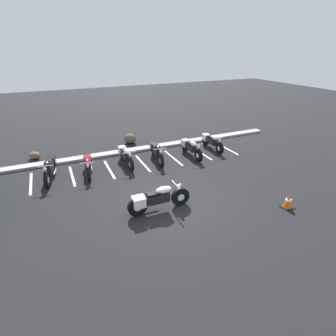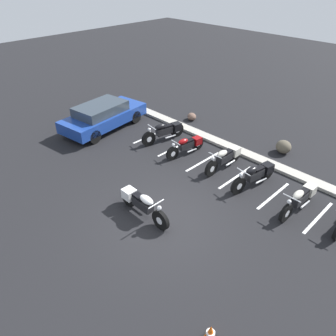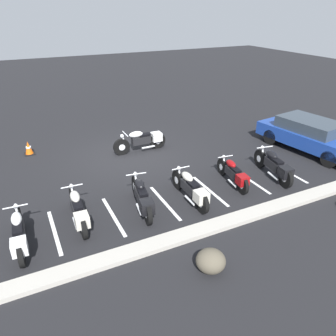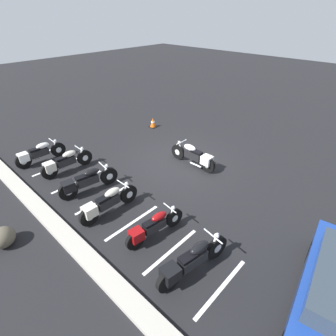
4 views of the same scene
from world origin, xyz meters
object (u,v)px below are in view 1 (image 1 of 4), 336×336
at_px(parked_bike_3, 157,151).
at_px(landscape_rock_0, 130,139).
at_px(parked_bike_5, 211,141).
at_px(traffic_cone, 288,201).
at_px(parked_bike_0, 49,168).
at_px(parked_bike_4, 191,147).
at_px(landscape_rock_1, 35,155).
at_px(parked_bike_2, 126,155).
at_px(parked_bike_1, 88,164).
at_px(motorcycle_white_featured, 156,199).

relative_size(parked_bike_3, landscape_rock_0, 3.25).
xyz_separation_m(parked_bike_5, traffic_cone, (-0.74, -6.05, -0.19)).
height_order(parked_bike_0, parked_bike_4, parked_bike_0).
relative_size(landscape_rock_0, landscape_rock_1, 1.23).
bearing_deg(parked_bike_2, parked_bike_1, -80.04).
relative_size(parked_bike_0, parked_bike_2, 1.03).
height_order(parked_bike_1, parked_bike_5, parked_bike_5).
relative_size(parked_bike_2, parked_bike_4, 1.01).
bearing_deg(parked_bike_3, parked_bike_1, -79.64).
height_order(parked_bike_5, traffic_cone, parked_bike_5).
xyz_separation_m(motorcycle_white_featured, parked_bike_4, (3.49, 3.93, -0.02)).
xyz_separation_m(parked_bike_1, parked_bike_3, (3.32, 0.09, 0.05)).
relative_size(parked_bike_3, parked_bike_4, 1.02).
height_order(parked_bike_2, landscape_rock_0, parked_bike_2).
relative_size(parked_bike_0, landscape_rock_0, 3.30).
height_order(motorcycle_white_featured, parked_bike_0, parked_bike_0).
bearing_deg(parked_bike_2, landscape_rock_0, 159.79).
xyz_separation_m(parked_bike_5, landscape_rock_0, (-3.80, 2.72, -0.17)).
height_order(parked_bike_0, parked_bike_5, parked_bike_0).
distance_m(parked_bike_5, traffic_cone, 6.09).
height_order(motorcycle_white_featured, parked_bike_5, motorcycle_white_featured).
bearing_deg(landscape_rock_0, landscape_rock_1, -176.91).
bearing_deg(motorcycle_white_featured, parked_bike_0, 127.73).
height_order(landscape_rock_0, traffic_cone, landscape_rock_0).
bearing_deg(landscape_rock_1, traffic_cone, -46.28).
bearing_deg(landscape_rock_0, parked_bike_5, -35.61).
xyz_separation_m(parked_bike_0, parked_bike_1, (1.56, -0.21, -0.06)).
height_order(parked_bike_1, landscape_rock_0, parked_bike_1).
distance_m(parked_bike_4, landscape_rock_1, 7.88).
bearing_deg(motorcycle_white_featured, traffic_cone, -21.42).
height_order(parked_bike_1, parked_bike_3, parked_bike_3).
height_order(parked_bike_3, landscape_rock_0, parked_bike_3).
bearing_deg(parked_bike_2, traffic_cone, 35.16).
distance_m(landscape_rock_0, traffic_cone, 9.28).
distance_m(motorcycle_white_featured, parked_bike_1, 4.32).
bearing_deg(landscape_rock_1, parked_bike_1, -51.50).
bearing_deg(parked_bike_4, parked_bike_5, 106.53).
distance_m(parked_bike_1, parked_bike_4, 5.14).
bearing_deg(parked_bike_4, parked_bike_3, -92.91).
bearing_deg(parked_bike_0, parked_bike_2, 100.76).
bearing_deg(landscape_rock_0, parked_bike_3, -81.04).
relative_size(parked_bike_1, parked_bike_2, 0.91).
relative_size(parked_bike_1, parked_bike_4, 0.92).
relative_size(parked_bike_3, traffic_cone, 4.06).
distance_m(parked_bike_4, traffic_cone, 5.71).
distance_m(parked_bike_2, traffic_cone, 7.29).
height_order(parked_bike_4, landscape_rock_0, parked_bike_4).
distance_m(motorcycle_white_featured, traffic_cone, 4.61).
xyz_separation_m(motorcycle_white_featured, landscape_rock_0, (1.21, 7.05, -0.19)).
bearing_deg(parked_bike_4, motorcycle_white_featured, -39.60).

